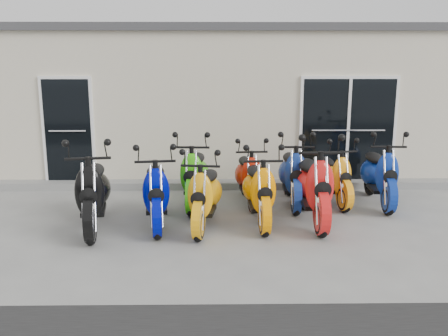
{
  "coord_description": "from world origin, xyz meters",
  "views": [
    {
      "loc": [
        -0.12,
        -8.09,
        2.71
      ],
      "look_at": [
        0.0,
        0.6,
        0.75
      ],
      "focal_mm": 40.0,
      "sensor_mm": 36.0,
      "label": 1
    }
  ],
  "objects": [
    {
      "name": "front_step",
      "position": [
        0.0,
        2.02,
        0.07
      ],
      "size": [
        14.0,
        0.4,
        0.15
      ],
      "primitive_type": "cube",
      "color": "gray",
      "rests_on": "ground"
    },
    {
      "name": "ground",
      "position": [
        0.0,
        0.0,
        0.0
      ],
      "size": [
        80.0,
        80.0,
        0.0
      ],
      "primitive_type": "plane",
      "color": "gray",
      "rests_on": "ground"
    },
    {
      "name": "scooter_back_extra",
      "position": [
        2.88,
        0.82,
        0.72
      ],
      "size": [
        0.8,
        1.99,
        1.45
      ],
      "primitive_type": null,
      "rotation": [
        0.0,
        0.0,
        -0.05
      ],
      "color": "navy",
      "rests_on": "ground"
    },
    {
      "name": "door_left",
      "position": [
        -3.2,
        2.17,
        1.26
      ],
      "size": [
        1.07,
        0.08,
        2.22
      ],
      "primitive_type": "cube",
      "color": "black",
      "rests_on": "front_step"
    },
    {
      "name": "scooter_front_blue",
      "position": [
        -1.11,
        -0.3,
        0.72
      ],
      "size": [
        0.94,
        2.01,
        1.43
      ],
      "primitive_type": null,
      "rotation": [
        0.0,
        0.0,
        0.13
      ],
      "color": "#000891",
      "rests_on": "ground"
    },
    {
      "name": "scooter_front_orange_a",
      "position": [
        -0.32,
        -0.42,
        0.69
      ],
      "size": [
        0.91,
        1.93,
        1.37
      ],
      "primitive_type": null,
      "rotation": [
        0.0,
        0.0,
        -0.13
      ],
      "color": "#F9A70E",
      "rests_on": "ground"
    },
    {
      "name": "scooter_back_green",
      "position": [
        -0.54,
        0.82,
        0.72
      ],
      "size": [
        0.82,
        1.99,
        1.45
      ],
      "primitive_type": null,
      "rotation": [
        0.0,
        0.0,
        -0.06
      ],
      "color": "#37BC0F",
      "rests_on": "ground"
    },
    {
      "name": "building",
      "position": [
        0.0,
        5.2,
        1.6
      ],
      "size": [
        14.0,
        6.0,
        3.2
      ],
      "primitive_type": "cube",
      "color": "beige",
      "rests_on": "ground"
    },
    {
      "name": "scooter_front_red",
      "position": [
        1.45,
        -0.18,
        0.78
      ],
      "size": [
        0.8,
        2.13,
        1.57
      ],
      "primitive_type": null,
      "rotation": [
        0.0,
        0.0,
        0.01
      ],
      "color": "red",
      "rests_on": "ground"
    },
    {
      "name": "scooter_front_orange_b",
      "position": [
        0.56,
        -0.22,
        0.7
      ],
      "size": [
        0.8,
        1.94,
        1.41
      ],
      "primitive_type": null,
      "rotation": [
        0.0,
        0.0,
        0.06
      ],
      "color": "#FD8E00",
      "rests_on": "ground"
    },
    {
      "name": "scooter_back_blue",
      "position": [
        1.27,
        0.82,
        0.72
      ],
      "size": [
        0.8,
        1.99,
        1.45
      ],
      "primitive_type": null,
      "rotation": [
        0.0,
        0.0,
        -0.05
      ],
      "color": "navy",
      "rests_on": "ground"
    },
    {
      "name": "scooter_back_yellow",
      "position": [
        2.03,
        0.92,
        0.65
      ],
      "size": [
        0.91,
        1.84,
        1.3
      ],
      "primitive_type": null,
      "rotation": [
        0.0,
        0.0,
        0.16
      ],
      "color": "#FD9D11",
      "rests_on": "ground"
    },
    {
      "name": "door_right",
      "position": [
        2.6,
        2.17,
        1.26
      ],
      "size": [
        2.02,
        0.08,
        2.22
      ],
      "primitive_type": "cube",
      "color": "black",
      "rests_on": "front_step"
    },
    {
      "name": "scooter_back_red",
      "position": [
        0.46,
        0.91,
        0.65
      ],
      "size": [
        0.77,
        1.81,
        1.31
      ],
      "primitive_type": null,
      "rotation": [
        0.0,
        0.0,
        0.07
      ],
      "color": "#B11B08",
      "rests_on": "ground"
    },
    {
      "name": "scooter_front_black",
      "position": [
        -2.09,
        -0.46,
        0.77
      ],
      "size": [
        1.07,
        2.18,
        1.54
      ],
      "primitive_type": null,
      "rotation": [
        0.0,
        0.0,
        0.15
      ],
      "color": "black",
      "rests_on": "ground"
    },
    {
      "name": "roof_cap",
      "position": [
        0.0,
        5.2,
        3.28
      ],
      "size": [
        14.2,
        6.2,
        0.16
      ],
      "primitive_type": "cube",
      "color": "#3F3F42",
      "rests_on": "building"
    }
  ]
}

